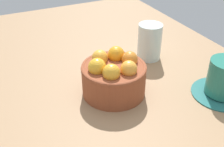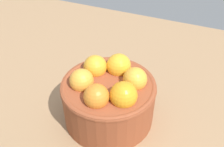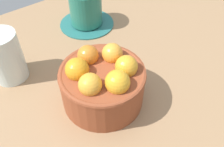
# 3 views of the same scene
# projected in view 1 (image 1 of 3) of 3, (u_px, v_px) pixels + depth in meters

# --- Properties ---
(ground_plane) EXTENTS (1.28, 0.81, 0.04)m
(ground_plane) POSITION_uv_depth(u_px,v_px,m) (114.00, 100.00, 0.68)
(ground_plane) COLOR #997551
(terracotta_bowl) EXTENTS (0.15, 0.15, 0.10)m
(terracotta_bowl) POSITION_uv_depth(u_px,v_px,m) (114.00, 76.00, 0.64)
(terracotta_bowl) COLOR brown
(terracotta_bowl) RESTS_ON ground_plane
(water_glass) EXTENTS (0.07, 0.07, 0.10)m
(water_glass) POSITION_uv_depth(u_px,v_px,m) (150.00, 42.00, 0.78)
(water_glass) COLOR silver
(water_glass) RESTS_ON ground_plane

